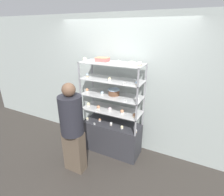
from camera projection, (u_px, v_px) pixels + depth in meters
ground_plane at (112, 150)px, 3.60m from camera, size 20.00×20.00×0.00m
back_wall at (120, 85)px, 3.43m from camera, size 8.00×0.05×2.60m
display_base at (112, 137)px, 3.49m from camera, size 1.11×0.45×0.63m
display_riser_lower at (112, 111)px, 3.27m from camera, size 1.11×0.45×0.29m
display_riser_middle at (112, 96)px, 3.16m from camera, size 1.11×0.45×0.29m
display_riser_upper at (112, 81)px, 3.06m from camera, size 1.11×0.45×0.29m
display_riser_top at (112, 64)px, 2.95m from camera, size 1.11×0.45×0.29m
layer_cake_centerpiece at (114, 92)px, 3.13m from camera, size 0.21×0.21×0.11m
sheet_cake_frosted at (102, 59)px, 3.06m from camera, size 0.22×0.16×0.07m
cupcake_0 at (87, 119)px, 3.48m from camera, size 0.05×0.05×0.06m
cupcake_1 at (100, 120)px, 3.43m from camera, size 0.05×0.05×0.06m
cupcake_2 at (111, 124)px, 3.30m from camera, size 0.05×0.05×0.06m
cupcake_3 at (122, 127)px, 3.18m from camera, size 0.05×0.05×0.06m
cupcake_4 at (136, 131)px, 3.07m from camera, size 0.05×0.05×0.06m
price_tag_0 at (94, 124)px, 3.31m from camera, size 0.04×0.00×0.04m
cupcake_5 at (88, 104)px, 3.40m from camera, size 0.06×0.06×0.08m
cupcake_6 at (98, 107)px, 3.27m from camera, size 0.06×0.06×0.08m
cupcake_7 at (110, 109)px, 3.20m from camera, size 0.06×0.06×0.08m
cupcake_8 at (122, 112)px, 3.10m from camera, size 0.06×0.06×0.08m
cupcake_9 at (135, 115)px, 2.97m from camera, size 0.06×0.06×0.08m
price_tag_1 at (97, 110)px, 3.18m from camera, size 0.04×0.00×0.04m
cupcake_10 at (87, 90)px, 3.31m from camera, size 0.06×0.06×0.07m
cupcake_11 at (102, 93)px, 3.16m from camera, size 0.06×0.06×0.07m
cupcake_12 at (137, 99)px, 2.88m from camera, size 0.06×0.06×0.07m
price_tag_2 at (125, 101)px, 2.84m from camera, size 0.04×0.00×0.04m
cupcake_13 at (87, 75)px, 3.21m from camera, size 0.05×0.05×0.06m
cupcake_14 at (110, 79)px, 2.96m from camera, size 0.05×0.05×0.06m
cupcake_15 at (137, 83)px, 2.74m from camera, size 0.05×0.05×0.06m
price_tag_3 at (124, 84)px, 2.74m from camera, size 0.04×0.00×0.04m
cupcake_16 at (85, 60)px, 3.04m from camera, size 0.07×0.07×0.07m
cupcake_17 at (119, 62)px, 2.78m from camera, size 0.07×0.07×0.07m
cupcake_18 at (140, 64)px, 2.67m from camera, size 0.07×0.07×0.07m
price_tag_4 at (87, 62)px, 2.92m from camera, size 0.04×0.00×0.04m
donut_glazed at (132, 63)px, 2.84m from camera, size 0.12×0.12×0.04m
customer_figure at (72, 127)px, 2.82m from camera, size 0.37×0.37×1.59m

